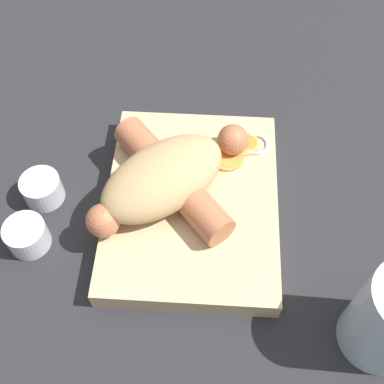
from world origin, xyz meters
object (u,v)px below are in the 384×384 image
(sausage, at_px, (172,178))
(condiment_cup_near, at_px, (43,190))
(condiment_cup_far, at_px, (28,236))
(food_tray, at_px, (192,204))
(bread_roll, at_px, (163,178))

(sausage, distance_m, condiment_cup_near, 0.15)
(sausage, relative_size, condiment_cup_far, 3.68)
(sausage, bearing_deg, food_tray, -117.44)
(sausage, bearing_deg, bread_roll, 126.84)
(condiment_cup_near, bearing_deg, sausage, -88.52)
(bread_roll, height_order, condiment_cup_far, bread_roll)
(food_tray, distance_m, condiment_cup_near, 0.16)
(condiment_cup_near, relative_size, condiment_cup_far, 1.00)
(bread_roll, bearing_deg, sausage, -53.16)
(bread_roll, distance_m, condiment_cup_far, 0.15)
(food_tray, xyz_separation_m, bread_roll, (0.01, 0.03, 0.04))
(bread_roll, xyz_separation_m, sausage, (0.01, -0.01, -0.01))
(condiment_cup_near, bearing_deg, food_tray, -92.68)
(food_tray, height_order, sausage, sausage)
(condiment_cup_far, bearing_deg, condiment_cup_near, -2.68)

